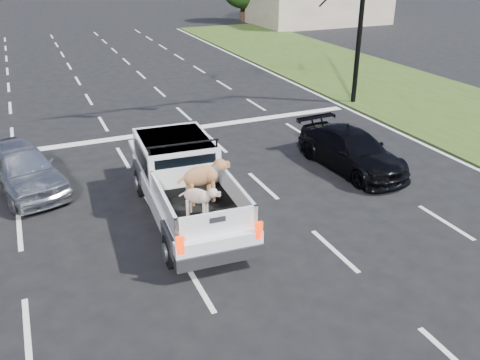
# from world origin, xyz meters

# --- Properties ---
(ground) EXTENTS (160.00, 160.00, 0.00)m
(ground) POSITION_xyz_m (0.00, 0.00, 0.00)
(ground) COLOR black
(ground) RESTS_ON ground
(road_markings) EXTENTS (17.75, 60.00, 0.01)m
(road_markings) POSITION_xyz_m (0.00, 6.56, 0.01)
(road_markings) COLOR silver
(road_markings) RESTS_ON ground
(building_right) EXTENTS (12.00, 7.00, 3.60)m
(building_right) POSITION_xyz_m (22.00, 34.00, 1.80)
(building_right) COLOR #C6B497
(building_right) RESTS_ON ground
(pickup_truck) EXTENTS (2.41, 5.76, 2.12)m
(pickup_truck) POSITION_xyz_m (-0.98, 3.14, 0.99)
(pickup_truck) COLOR black
(pickup_truck) RESTS_ON ground
(silver_sedan) EXTENTS (2.82, 4.53, 1.44)m
(silver_sedan) POSITION_xyz_m (-5.00, 6.64, 0.72)
(silver_sedan) COLOR #B2B4B9
(silver_sedan) RESTS_ON ground
(black_coupe) EXTENTS (2.10, 4.51, 1.27)m
(black_coupe) POSITION_xyz_m (5.00, 4.08, 0.64)
(black_coupe) COLOR black
(black_coupe) RESTS_ON ground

